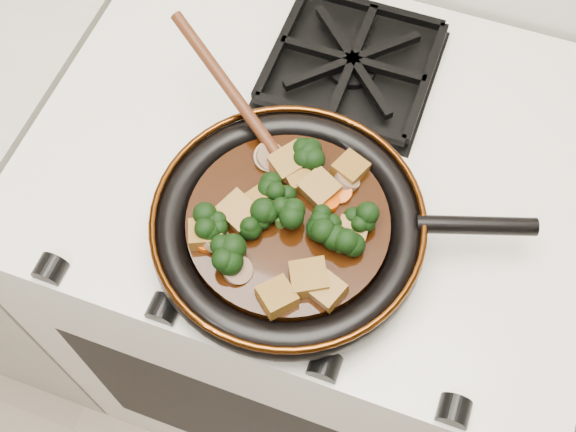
% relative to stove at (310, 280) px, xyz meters
% --- Properties ---
extents(stove, '(0.76, 0.60, 0.90)m').
position_rel_stove_xyz_m(stove, '(0.00, 0.00, 0.00)').
color(stove, silver).
rests_on(stove, ground).
extents(burner_grate_front, '(0.23, 0.23, 0.03)m').
position_rel_stove_xyz_m(burner_grate_front, '(0.00, -0.14, 0.46)').
color(burner_grate_front, black).
rests_on(burner_grate_front, stove).
extents(burner_grate_back, '(0.23, 0.23, 0.03)m').
position_rel_stove_xyz_m(burner_grate_back, '(0.00, 0.14, 0.46)').
color(burner_grate_back, black).
rests_on(burner_grate_back, stove).
extents(skillet, '(0.44, 0.33, 0.05)m').
position_rel_stove_xyz_m(skillet, '(0.01, -0.14, 0.49)').
color(skillet, black).
rests_on(skillet, burner_grate_front).
extents(braising_sauce, '(0.24, 0.24, 0.02)m').
position_rel_stove_xyz_m(braising_sauce, '(0.01, -0.15, 0.50)').
color(braising_sauce, black).
rests_on(braising_sauce, skillet).
extents(tofu_cube_0, '(0.05, 0.05, 0.02)m').
position_rel_stove_xyz_m(tofu_cube_0, '(-0.07, -0.20, 0.52)').
color(tofu_cube_0, brown).
rests_on(tofu_cube_0, braising_sauce).
extents(tofu_cube_1, '(0.05, 0.05, 0.03)m').
position_rel_stove_xyz_m(tofu_cube_1, '(0.03, -0.24, 0.52)').
color(tofu_cube_1, brown).
rests_on(tofu_cube_1, braising_sauce).
extents(tofu_cube_2, '(0.05, 0.05, 0.03)m').
position_rel_stove_xyz_m(tofu_cube_2, '(-0.05, -0.16, 0.52)').
color(tofu_cube_2, brown).
rests_on(tofu_cube_2, braising_sauce).
extents(tofu_cube_3, '(0.05, 0.06, 0.03)m').
position_rel_stove_xyz_m(tofu_cube_3, '(-0.02, -0.07, 0.52)').
color(tofu_cube_3, brown).
rests_on(tofu_cube_3, braising_sauce).
extents(tofu_cube_4, '(0.05, 0.05, 0.02)m').
position_rel_stove_xyz_m(tofu_cube_4, '(0.06, -0.06, 0.52)').
color(tofu_cube_4, brown).
rests_on(tofu_cube_4, braising_sauce).
extents(tofu_cube_5, '(0.05, 0.05, 0.02)m').
position_rel_stove_xyz_m(tofu_cube_5, '(-0.00, -0.09, 0.52)').
color(tofu_cube_5, brown).
rests_on(tofu_cube_5, braising_sauce).
extents(tofu_cube_6, '(0.04, 0.04, 0.02)m').
position_rel_stove_xyz_m(tofu_cube_6, '(0.08, -0.14, 0.52)').
color(tofu_cube_6, brown).
rests_on(tofu_cube_6, braising_sauce).
extents(tofu_cube_7, '(0.05, 0.05, 0.03)m').
position_rel_stove_xyz_m(tofu_cube_7, '(0.08, -0.22, 0.52)').
color(tofu_cube_7, brown).
rests_on(tofu_cube_7, braising_sauce).
extents(tofu_cube_8, '(0.06, 0.05, 0.03)m').
position_rel_stove_xyz_m(tofu_cube_8, '(0.06, -0.21, 0.52)').
color(tofu_cube_8, brown).
rests_on(tofu_cube_8, braising_sauce).
extents(tofu_cube_9, '(0.05, 0.05, 0.03)m').
position_rel_stove_xyz_m(tofu_cube_9, '(-0.03, -0.14, 0.52)').
color(tofu_cube_9, brown).
rests_on(tofu_cube_9, braising_sauce).
extents(tofu_cube_10, '(0.05, 0.05, 0.03)m').
position_rel_stove_xyz_m(tofu_cube_10, '(0.03, -0.10, 0.52)').
color(tofu_cube_10, brown).
rests_on(tofu_cube_10, braising_sauce).
extents(broccoli_floret_0, '(0.07, 0.07, 0.07)m').
position_rel_stove_xyz_m(broccoli_floret_0, '(-0.01, -0.12, 0.52)').
color(broccoli_floret_0, black).
rests_on(broccoli_floret_0, braising_sauce).
extents(broccoli_floret_1, '(0.09, 0.08, 0.06)m').
position_rel_stove_xyz_m(broccoli_floret_1, '(0.08, -0.16, 0.52)').
color(broccoli_floret_1, black).
rests_on(broccoli_floret_1, braising_sauce).
extents(broccoli_floret_2, '(0.09, 0.09, 0.06)m').
position_rel_stove_xyz_m(broccoli_floret_2, '(0.09, -0.12, 0.52)').
color(broccoli_floret_2, black).
rests_on(broccoli_floret_2, braising_sauce).
extents(broccoli_floret_3, '(0.08, 0.08, 0.06)m').
position_rel_stove_xyz_m(broccoli_floret_3, '(-0.07, -0.18, 0.52)').
color(broccoli_floret_3, black).
rests_on(broccoli_floret_3, braising_sauce).
extents(broccoli_floret_4, '(0.08, 0.09, 0.07)m').
position_rel_stove_xyz_m(broccoli_floret_4, '(-0.04, -0.22, 0.52)').
color(broccoli_floret_4, black).
rests_on(broccoli_floret_4, braising_sauce).
extents(broccoli_floret_5, '(0.09, 0.08, 0.07)m').
position_rel_stove_xyz_m(broccoli_floret_5, '(0.00, -0.15, 0.52)').
color(broccoli_floret_5, black).
rests_on(broccoli_floret_5, braising_sauce).
extents(broccoli_floret_6, '(0.07, 0.07, 0.07)m').
position_rel_stove_xyz_m(broccoli_floret_6, '(0.06, -0.15, 0.52)').
color(broccoli_floret_6, black).
rests_on(broccoli_floret_6, braising_sauce).
extents(broccoli_floret_7, '(0.07, 0.07, 0.07)m').
position_rel_stove_xyz_m(broccoli_floret_7, '(-0.03, -0.17, 0.52)').
color(broccoli_floret_7, black).
rests_on(broccoli_floret_7, braising_sauce).
extents(broccoli_floret_8, '(0.07, 0.08, 0.06)m').
position_rel_stove_xyz_m(broccoli_floret_8, '(-0.00, -0.06, 0.52)').
color(broccoli_floret_8, black).
rests_on(broccoli_floret_8, braising_sauce).
extents(carrot_coin_0, '(0.03, 0.03, 0.02)m').
position_rel_stove_xyz_m(carrot_coin_0, '(-0.02, -0.14, 0.51)').
color(carrot_coin_0, '#C74305').
rests_on(carrot_coin_0, braising_sauce).
extents(carrot_coin_1, '(0.03, 0.03, 0.02)m').
position_rel_stove_xyz_m(carrot_coin_1, '(-0.01, -0.08, 0.51)').
color(carrot_coin_1, '#C74305').
rests_on(carrot_coin_1, braising_sauce).
extents(carrot_coin_2, '(0.03, 0.03, 0.02)m').
position_rel_stove_xyz_m(carrot_coin_2, '(-0.01, -0.07, 0.51)').
color(carrot_coin_2, '#C74305').
rests_on(carrot_coin_2, braising_sauce).
extents(carrot_coin_3, '(0.03, 0.03, 0.01)m').
position_rel_stove_xyz_m(carrot_coin_3, '(0.04, -0.11, 0.51)').
color(carrot_coin_3, '#C74305').
rests_on(carrot_coin_3, braising_sauce).
extents(carrot_coin_4, '(0.03, 0.03, 0.01)m').
position_rel_stove_xyz_m(carrot_coin_4, '(-0.07, -0.21, 0.51)').
color(carrot_coin_4, '#C74305').
rests_on(carrot_coin_4, braising_sauce).
extents(carrot_coin_5, '(0.03, 0.03, 0.02)m').
position_rel_stove_xyz_m(carrot_coin_5, '(0.05, -0.09, 0.51)').
color(carrot_coin_5, '#C74305').
rests_on(carrot_coin_5, braising_sauce).
extents(mushroom_slice_0, '(0.05, 0.05, 0.03)m').
position_rel_stove_xyz_m(mushroom_slice_0, '(-0.06, -0.20, 0.52)').
color(mushroom_slice_0, brown).
rests_on(mushroom_slice_0, braising_sauce).
extents(mushroom_slice_1, '(0.04, 0.04, 0.02)m').
position_rel_stove_xyz_m(mushroom_slice_1, '(-0.02, -0.23, 0.52)').
color(mushroom_slice_1, brown).
rests_on(mushroom_slice_1, braising_sauce).
extents(mushroom_slice_2, '(0.05, 0.05, 0.02)m').
position_rel_stove_xyz_m(mushroom_slice_2, '(-0.04, -0.07, 0.52)').
color(mushroom_slice_2, brown).
rests_on(mushroom_slice_2, braising_sauce).
extents(mushroom_slice_3, '(0.04, 0.04, 0.02)m').
position_rel_stove_xyz_m(mushroom_slice_3, '(0.06, -0.07, 0.52)').
color(mushroom_slice_3, brown).
rests_on(mushroom_slice_3, braising_sauce).
extents(mushroom_slice_4, '(0.05, 0.05, 0.02)m').
position_rel_stove_xyz_m(mushroom_slice_4, '(-0.04, -0.07, 0.52)').
color(mushroom_slice_4, brown).
rests_on(mushroom_slice_4, braising_sauce).
extents(wooden_spoon, '(0.14, 0.10, 0.23)m').
position_rel_stove_xyz_m(wooden_spoon, '(-0.07, -0.05, 0.53)').
color(wooden_spoon, '#46200F').
rests_on(wooden_spoon, braising_sauce).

